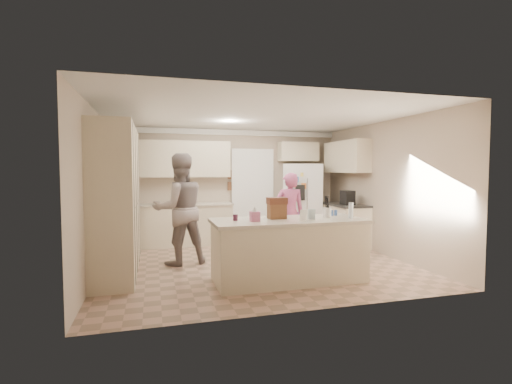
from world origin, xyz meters
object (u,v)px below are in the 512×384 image
object	(u,v)px
utensil_crock	(327,212)
coffee_maker	(348,198)
tissue_box	(255,217)
dollhouse_body	(277,211)
teen_boy	(179,209)
teen_girl	(289,214)
refrigerator	(303,202)
island_base	(288,251)

from	to	relation	value
utensil_crock	coffee_maker	bearing A→B (deg)	52.88
utensil_crock	tissue_box	distance (m)	1.21
dollhouse_body	teen_boy	bearing A→B (deg)	135.30
dollhouse_body	utensil_crock	bearing A→B (deg)	-3.58
utensil_crock	teen_girl	world-z (taller)	teen_girl
coffee_maker	teen_boy	xyz separation A→B (m)	(-3.55, -0.47, -0.10)
coffee_maker	refrigerator	bearing A→B (deg)	118.58
coffee_maker	tissue_box	xyz separation A→B (m)	(-2.60, -2.00, -0.07)
refrigerator	dollhouse_body	xyz separation A→B (m)	(-1.62, -2.86, 0.14)
refrigerator	teen_boy	distance (m)	3.34
teen_girl	refrigerator	bearing A→B (deg)	-113.07
island_base	dollhouse_body	bearing A→B (deg)	146.31
island_base	teen_boy	xyz separation A→B (m)	(-1.50, 1.43, 0.53)
coffee_maker	teen_boy	distance (m)	3.58
dollhouse_body	teen_boy	world-z (taller)	teen_boy
utensil_crock	refrigerator	bearing A→B (deg)	74.25
dollhouse_body	teen_boy	distance (m)	1.90
coffee_maker	dollhouse_body	bearing A→B (deg)	-140.71
island_base	refrigerator	bearing A→B (deg)	63.58
coffee_maker	tissue_box	size ratio (longest dim) A/B	2.14
utensil_crock	tissue_box	bearing A→B (deg)	-172.87
refrigerator	teen_girl	xyz separation A→B (m)	(-0.84, -1.32, -0.10)
utensil_crock	teen_boy	distance (m)	2.56
island_base	tissue_box	distance (m)	0.79
coffee_maker	dollhouse_body	distance (m)	2.84
tissue_box	teen_girl	size ratio (longest dim) A/B	0.09
dollhouse_body	teen_boy	size ratio (longest dim) A/B	0.13
refrigerator	utensil_crock	size ratio (longest dim) A/B	12.00
coffee_maker	teen_girl	distance (m)	1.46
tissue_box	dollhouse_body	world-z (taller)	dollhouse_body
coffee_maker	teen_boy	world-z (taller)	teen_boy
utensil_crock	tissue_box	size ratio (longest dim) A/B	1.07
refrigerator	tissue_box	distance (m)	3.67
tissue_box	teen_boy	world-z (taller)	teen_boy
teen_girl	island_base	bearing A→B (deg)	78.09
refrigerator	tissue_box	bearing A→B (deg)	-100.53
dollhouse_body	tissue_box	bearing A→B (deg)	-153.43
refrigerator	dollhouse_body	distance (m)	3.29
refrigerator	coffee_maker	xyz separation A→B (m)	(0.58, -1.06, 0.17)
dollhouse_body	teen_girl	distance (m)	1.74
coffee_maker	dollhouse_body	world-z (taller)	coffee_maker
teen_boy	utensil_crock	bearing A→B (deg)	134.08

